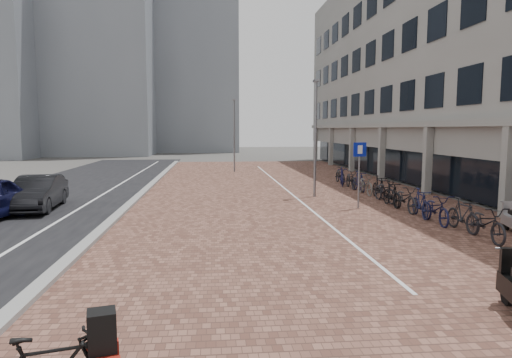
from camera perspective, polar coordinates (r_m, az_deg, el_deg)
name	(u,v)px	position (r m, az deg, el deg)	size (l,w,h in m)	color
ground	(279,256)	(11.55, 2.92, -9.73)	(140.00, 140.00, 0.00)	#474442
plaza_brick	(283,191)	(23.48, 3.45, -1.47)	(14.50, 42.00, 0.04)	brown
street_asphalt	(65,194)	(24.33, -23.09, -1.71)	(8.00, 50.00, 0.03)	black
curb	(144,191)	(23.44, -13.97, -1.51)	(0.35, 42.00, 0.14)	gray
lane_line	(106,193)	(23.80, -18.50, -1.65)	(0.12, 44.00, 0.00)	white
parking_line	(287,190)	(23.51, 3.93, -1.40)	(0.10, 30.00, 0.00)	white
office_building	(451,43)	(31.13, 23.46, 15.54)	(8.40, 40.00, 15.00)	gray
bg_towers	(111,44)	(62.18, -17.95, 16.01)	(33.00, 23.00, 32.00)	gray
car_dark	(38,193)	(19.82, -25.93, -1.59)	(1.44, 4.14, 1.36)	black
parking_sign	(359,164)	(18.34, 12.97, 1.87)	(0.55, 0.15, 2.67)	slate
lamp_near	(315,140)	(21.18, 7.52, 4.96)	(0.12, 0.12, 5.41)	gray
lamp_far	(234,136)	(33.48, -2.78, 5.44)	(0.12, 0.12, 5.35)	gray
bike_row	(385,190)	(20.49, 16.00, -1.41)	(1.32, 15.79, 1.05)	black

